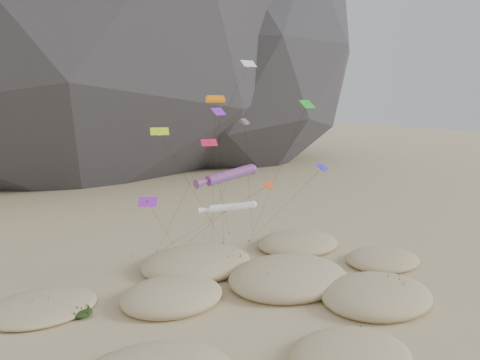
% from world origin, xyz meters
% --- Properties ---
extents(ground, '(500.00, 500.00, 0.00)m').
position_xyz_m(ground, '(0.00, 0.00, 0.00)').
color(ground, '#CCB789').
rests_on(ground, ground).
extents(dunes, '(53.37, 38.34, 3.80)m').
position_xyz_m(dunes, '(-1.46, 4.33, 0.70)').
color(dunes, '#CCB789').
rests_on(dunes, ground).
extents(dune_grass, '(44.36, 29.69, 1.56)m').
position_xyz_m(dune_grass, '(0.20, 3.74, 0.86)').
color(dune_grass, black).
rests_on(dune_grass, ground).
extents(kite_stakes, '(24.87, 5.13, 0.30)m').
position_xyz_m(kite_stakes, '(2.18, 23.25, 0.15)').
color(kite_stakes, '#3F2D1E').
rests_on(kite_stakes, ground).
extents(rainbow_tube_kite, '(9.58, 17.87, 14.38)m').
position_xyz_m(rainbow_tube_kite, '(-2.09, 9.22, 13.35)').
color(rainbow_tube_kite, red).
rests_on(rainbow_tube_kite, ground).
extents(white_tube_kite, '(7.03, 13.46, 9.41)m').
position_xyz_m(white_tube_kite, '(-0.35, 12.10, 8.67)').
color(white_tube_kite, white).
rests_on(white_tube_kite, ground).
extents(orange_parafoil, '(5.22, 9.43, 22.68)m').
position_xyz_m(orange_parafoil, '(-0.69, 14.83, 21.96)').
color(orange_parafoil, orange).
rests_on(orange_parafoil, ground).
extents(multi_parafoil, '(8.25, 9.73, 19.64)m').
position_xyz_m(multi_parafoil, '(3.92, 15.06, 18.97)').
color(multi_parafoil, red).
rests_on(multi_parafoil, ground).
extents(delta_kites, '(28.53, 22.45, 27.20)m').
position_xyz_m(delta_kites, '(1.49, 11.41, 17.43)').
color(delta_kites, purple).
rests_on(delta_kites, ground).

